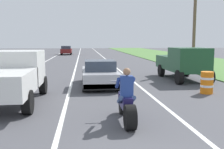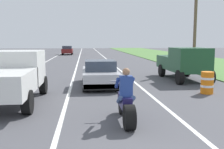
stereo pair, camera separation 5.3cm
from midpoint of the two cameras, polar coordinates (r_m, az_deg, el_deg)
The scene contains 11 objects.
lane_stripe_left_solid at distance 23.63m, azimuth -16.77°, elevation 1.28°, with size 0.14×120.00×0.01m, color white.
lane_stripe_right_solid at distance 23.41m, azimuth 0.83°, elevation 1.55°, with size 0.14×120.00×0.01m, color white.
lane_stripe_centre_dashed at distance 23.24m, azimuth -8.01°, elevation 1.43°, with size 0.14×120.00×0.01m, color white.
grass_verge_right at distance 26.63m, azimuth 22.99°, elevation 1.72°, with size 10.00×120.00×0.06m, color #517F3D.
motorcycle_with_rider at distance 7.62m, azimuth 2.97°, elevation -6.25°, with size 0.70×2.21×1.62m.
sports_car_silver at distance 13.88m, azimuth -2.81°, elevation 0.10°, with size 1.84×4.30×1.37m.
pickup_truck_left_lane_white at distance 10.62m, azimuth -21.04°, elevation -0.05°, with size 2.02×4.80×1.98m.
pickup_truck_right_shoulder_dark_green at distance 16.61m, azimuth 15.14°, elevation 2.71°, with size 2.02×4.80×1.98m.
utility_pole_roadside at distance 21.84m, azimuth 17.43°, elevation 10.00°, with size 0.24×0.24×7.02m, color brown.
construction_barrel_nearest at distance 12.61m, azimuth 19.85°, elevation -1.65°, with size 0.58×0.58×1.00m.
distant_car_far_ahead at distance 45.57m, azimuth -9.95°, elevation 5.26°, with size 1.80×4.00×1.50m.
Camera 1 is at (-1.13, -3.11, 2.39)m, focal length 41.98 mm.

